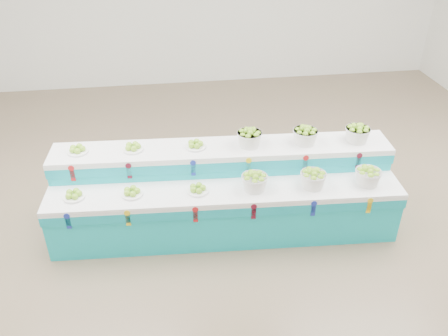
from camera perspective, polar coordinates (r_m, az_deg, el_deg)
The scene contains 14 objects.
ground at distance 6.25m, azimuth 3.21°, elevation -6.41°, with size 10.00×10.00×0.00m, color #76654B.
display_stand at distance 5.88m, azimuth 0.00°, elevation -2.97°, with size 4.26×1.09×1.02m, color #15B7C3, non-canonical shape.
plate_lower_left at distance 5.67m, azimuth -17.86°, elevation -3.07°, with size 0.26×0.26×0.10m, color white.
plate_lower_mid at distance 5.55m, azimuth -11.16°, elevation -2.83°, with size 0.26×0.26×0.10m, color white.
plate_lower_right at distance 5.50m, azimuth -3.23°, elevation -2.49°, with size 0.26×0.26×0.10m, color white.
basket_lower_left at distance 5.52m, azimuth 3.74°, elevation -1.61°, with size 0.31×0.31×0.23m, color silver, non-canonical shape.
basket_lower_mid at distance 5.65m, azimuth 10.79°, elevation -1.25°, with size 0.31×0.31×0.23m, color silver, non-canonical shape.
basket_lower_right at distance 5.86m, azimuth 17.12°, elevation -0.91°, with size 0.31×0.31×0.23m, color silver, non-canonical shape.
plate_upper_left at distance 5.95m, azimuth -17.42°, elevation 2.22°, with size 0.26×0.26×0.10m, color white.
plate_upper_mid at distance 5.83m, azimuth -11.05°, elevation 2.55°, with size 0.26×0.26×0.10m, color white.
plate_upper_right at distance 5.79m, azimuth -3.51°, elevation 2.91°, with size 0.26×0.26×0.10m, color white.
basket_upper_left at distance 5.81m, azimuth 3.12°, elevation 3.74°, with size 0.31×0.31×0.23m, color silver, non-canonical shape.
basket_upper_mid at distance 5.94m, azimuth 9.86°, elevation 3.96°, with size 0.31×0.31×0.23m, color silver, non-canonical shape.
basket_upper_right at distance 6.14m, azimuth 15.94°, elevation 4.11°, with size 0.31×0.31×0.23m, color silver, non-canonical shape.
Camera 1 is at (-1.04, -4.79, 3.89)m, focal length 37.54 mm.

